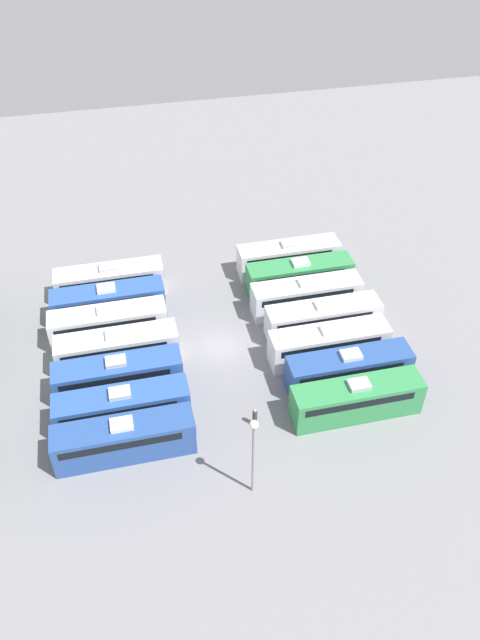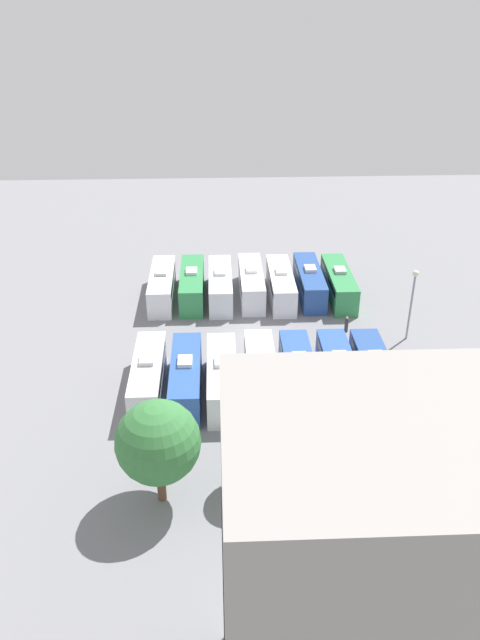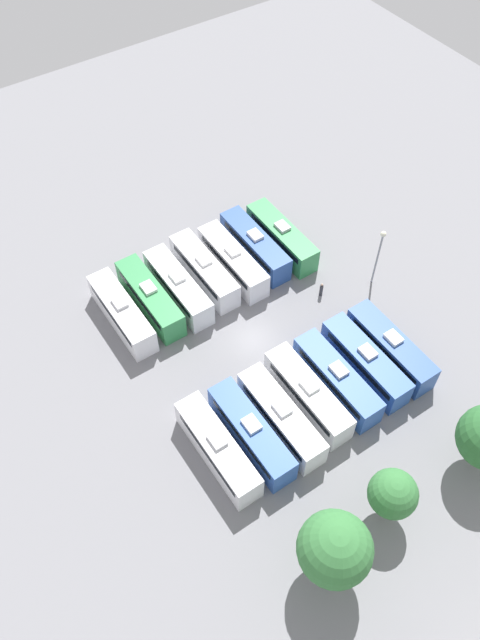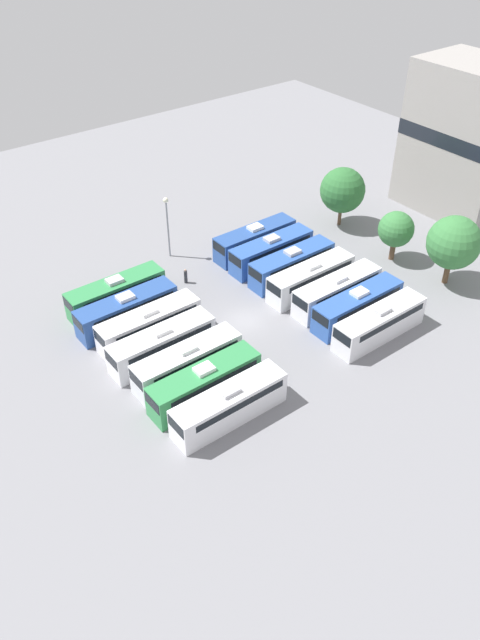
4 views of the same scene
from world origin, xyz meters
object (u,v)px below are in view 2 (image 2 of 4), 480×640
object	(u,v)px
bus_7	(375,372)
bus_11	(222,377)
tree_0	(405,439)
bus_3	(251,282)
bus_9	(299,373)
bus_8	(339,372)
bus_6	(162,285)
bus_12	(186,377)
worker_person	(346,325)
bus_5	(192,284)
bus_10	(261,373)
tree_1	(261,443)
light_pole	(413,293)
tree_2	(158,442)
bus_13	(148,375)
bus_0	(339,283)
bus_1	(309,281)
bus_2	(281,284)
bus_4	(220,285)
depot_building	(389,598)

from	to	relation	value
bus_7	bus_11	distance (m)	13.03
bus_11	tree_0	xyz separation A→B (m)	(-11.81, 12.09, 2.94)
bus_3	bus_9	xyz separation A→B (m)	(-3.01, 18.17, 0.00)
bus_3	bus_8	size ratio (longest dim) A/B	1.00
bus_6	bus_7	bearing A→B (deg)	137.01
bus_12	bus_6	bearing A→B (deg)	-79.93
bus_7	worker_person	xyz separation A→B (m)	(0.48, -9.85, -0.86)
bus_5	bus_7	size ratio (longest dim) A/B	1.00
bus_11	bus_6	bearing A→B (deg)	-71.05
bus_10	tree_1	bearing A→B (deg)	85.49
bus_3	tree_0	bearing A→B (deg)	105.13
bus_11	light_pole	xyz separation A→B (m)	(-18.23, -8.51, 3.35)
bus_10	tree_2	bearing A→B (deg)	58.77
bus_6	bus_13	world-z (taller)	same
light_pole	tree_1	bearing A→B (deg)	51.16
bus_10	bus_13	bearing A→B (deg)	-0.24
bus_0	bus_13	bearing A→B (deg)	41.86
bus_9	tree_2	distance (m)	16.76
bus_10	bus_6	bearing A→B (deg)	-61.53
bus_1	bus_9	distance (m)	18.49
bus_5	bus_10	world-z (taller)	same
bus_0	bus_1	distance (m)	3.22
bus_5	light_pole	bearing A→B (deg)	155.13
bus_2	bus_10	size ratio (longest dim) A/B	1.00
bus_0	bus_4	xyz separation A→B (m)	(13.05, -0.10, 0.00)
bus_12	tree_0	xyz separation A→B (m)	(-14.86, 12.28, 2.94)
bus_10	bus_13	world-z (taller)	same
bus_4	tree_0	distance (m)	32.45
bus_11	depot_building	xyz separation A→B (m)	(-6.40, 27.16, 7.39)
bus_9	bus_11	xyz separation A→B (m)	(6.55, 0.32, 0.00)
bus_12	worker_person	bearing A→B (deg)	-147.62
bus_0	light_pole	distance (m)	11.21
bus_9	tree_0	distance (m)	13.79
bus_6	bus_11	bearing A→B (deg)	108.95
bus_6	tree_0	world-z (taller)	tree_0
bus_5	tree_0	xyz separation A→B (m)	(-14.80, 30.44, 2.94)
depot_building	worker_person	bearing A→B (deg)	-99.38
bus_7	worker_person	world-z (taller)	bus_7
bus_13	bus_11	bearing A→B (deg)	175.02
bus_0	bus_1	world-z (taller)	same
bus_0	bus_6	size ratio (longest dim) A/B	1.00
bus_5	depot_building	world-z (taller)	depot_building
bus_0	bus_2	size ratio (longest dim) A/B	1.00
bus_12	bus_3	bearing A→B (deg)	-109.80
bus_12	tree_2	distance (m)	12.73
bus_12	bus_13	bearing A→B (deg)	-6.42
bus_3	tree_0	xyz separation A→B (m)	(-8.27, 30.58, 2.94)
bus_8	bus_10	distance (m)	6.63
bus_9	worker_person	size ratio (longest dim) A/B	5.96
bus_4	bus_9	xyz separation A→B (m)	(-6.44, 17.71, 0.00)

